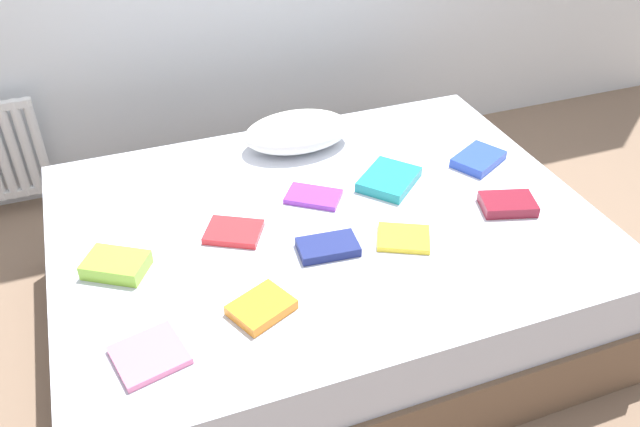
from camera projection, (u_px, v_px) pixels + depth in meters
ground_plane at (324, 313)px, 2.69m from camera, size 8.00×8.00×0.00m
bed at (324, 268)px, 2.54m from camera, size 2.00×1.50×0.50m
radiator at (1, 153)px, 3.06m from camera, size 0.39×0.04×0.50m
pillow at (297, 132)px, 2.77m from camera, size 0.46×0.29×0.14m
textbook_maroon at (508, 204)px, 2.42m from camera, size 0.23×0.19×0.04m
textbook_teal at (389, 179)px, 2.56m from camera, size 0.30×0.30×0.04m
textbook_navy at (328, 247)px, 2.23m from camera, size 0.22×0.14×0.03m
textbook_lime at (116, 265)px, 2.13m from camera, size 0.24×0.22×0.05m
textbook_blue at (478, 159)px, 2.69m from camera, size 0.26×0.23×0.04m
textbook_orange at (261, 307)px, 1.99m from camera, size 0.22×0.20×0.03m
textbook_red at (234, 232)px, 2.30m from camera, size 0.24×0.22×0.02m
textbook_pink at (149, 355)px, 1.84m from camera, size 0.23×0.22×0.02m
textbook_purple at (314, 196)px, 2.48m from camera, size 0.24×0.22×0.02m
textbook_yellow at (404, 238)px, 2.28m from camera, size 0.23×0.21×0.02m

